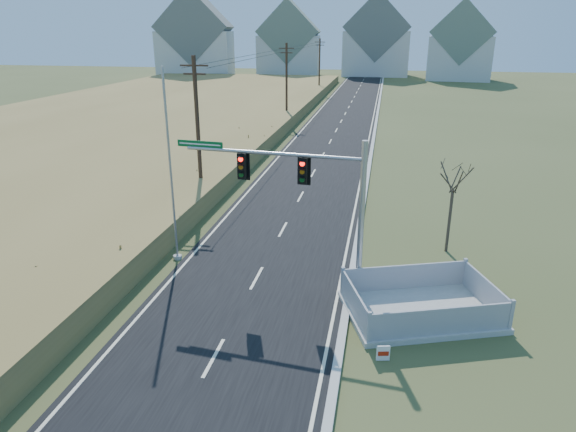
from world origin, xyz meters
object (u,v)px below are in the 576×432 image
object	(u,v)px
traffic_signal_mast	(317,198)
fence_enclosure	(420,308)
flagpole	(172,188)
open_sign	(383,353)
bare_tree	(454,176)

from	to	relation	value
traffic_signal_mast	fence_enclosure	size ratio (longest dim) A/B	1.24
flagpole	open_sign	bearing A→B (deg)	-32.90
traffic_signal_mast	bare_tree	distance (m)	7.81
traffic_signal_mast	bare_tree	xyz separation A→B (m)	(5.93, 5.08, -0.18)
flagpole	bare_tree	distance (m)	13.35
fence_enclosure	open_sign	bearing A→B (deg)	-132.29
open_sign	flagpole	size ratio (longest dim) A/B	0.06
open_sign	bare_tree	bearing A→B (deg)	60.41
traffic_signal_mast	open_sign	xyz separation A→B (m)	(2.94, -4.72, -3.78)
open_sign	bare_tree	xyz separation A→B (m)	(2.99, 9.79, 3.60)
bare_tree	open_sign	bearing A→B (deg)	-106.97
traffic_signal_mast	flagpole	bearing A→B (deg)	172.26
open_sign	bare_tree	distance (m)	10.86
open_sign	flagpole	xyz separation A→B (m)	(-9.92, 6.42, 3.30)
fence_enclosure	flagpole	world-z (taller)	flagpole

